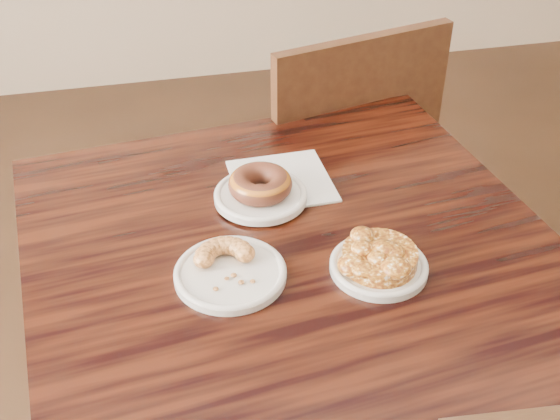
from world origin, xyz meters
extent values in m
cube|color=black|center=(-0.25, 0.25, 0.38)|extent=(0.94, 0.94, 0.75)
cube|color=white|center=(-0.23, 0.44, 0.75)|extent=(0.18, 0.18, 0.00)
cylinder|color=white|center=(-0.28, 0.39, 0.76)|extent=(0.17, 0.17, 0.01)
cylinder|color=silver|center=(-0.36, 0.20, 0.76)|extent=(0.17, 0.17, 0.01)
cylinder|color=silver|center=(-0.13, 0.17, 0.76)|extent=(0.15, 0.15, 0.01)
torus|color=#8C4114|center=(-0.28, 0.39, 0.79)|extent=(0.11, 0.11, 0.04)
camera|label=1|loc=(-0.47, -0.61, 1.48)|focal=45.00mm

